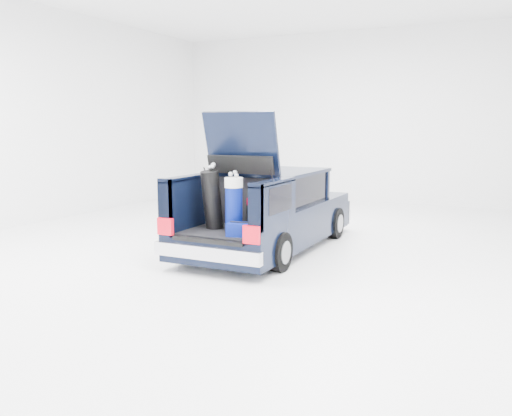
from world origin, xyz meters
The scene contains 6 objects.
ground centered at (0.00, 0.00, 0.00)m, with size 14.00×14.00×0.00m, color white.
car centered at (0.00, 0.11, 0.67)m, with size 1.87×4.65×2.47m.
red_suitcase centered at (0.43, -1.29, 0.86)m, with size 0.38×0.31×0.54m.
black_golf_bag centered at (-0.32, -1.45, 1.07)m, with size 0.36×0.45×1.06m.
blue_golf_bag centered at (0.11, -1.51, 1.04)m, with size 0.30×0.30×0.96m.
blue_duffel centered at (0.38, -1.77, 0.70)m, with size 0.46×0.35×0.22m.
Camera 1 is at (4.07, -8.87, 2.24)m, focal length 38.00 mm.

